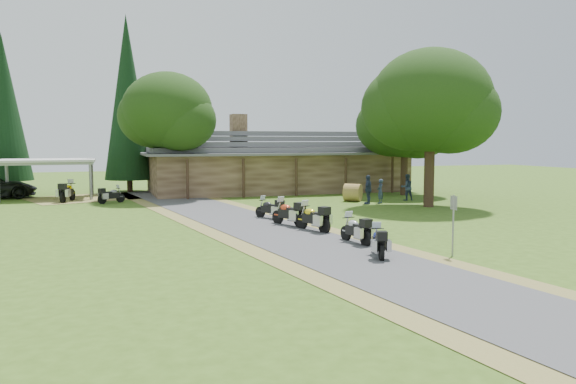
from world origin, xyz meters
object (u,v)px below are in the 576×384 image
object	(u,v)px
motorcycle_carport_a	(67,191)
motorcycle_row_e	(270,208)
motorcycle_row_a	(378,241)
motorcycle_row_b	(356,228)
carport	(48,179)
motorcycle_carport_b	(111,194)
lodge	(278,161)
motorcycle_row_c	(313,217)
hay_bale	(353,193)
motorcycle_row_d	(289,212)

from	to	relation	value
motorcycle_carport_a	motorcycle_row_e	bearing A→B (deg)	-121.61
motorcycle_row_a	motorcycle_row_b	bearing A→B (deg)	10.94
carport	motorcycle_carport_b	world-z (taller)	carport
motorcycle_row_e	motorcycle_carport_a	xyz separation A→B (m)	(-10.38, 12.42, 0.14)
motorcycle_carport_a	motorcycle_carport_b	distance (m)	3.40
motorcycle_carport_a	lodge	bearing A→B (deg)	-60.22
lodge	motorcycle_row_e	size ratio (longest dim) A/B	12.52
carport	motorcycle_row_c	world-z (taller)	carport
motorcycle_row_c	hay_bale	world-z (taller)	motorcycle_row_c
motorcycle_row_d	motorcycle_carport_b	world-z (taller)	motorcycle_row_d
lodge	motorcycle_row_b	bearing A→B (deg)	-100.41
hay_bale	motorcycle_row_e	bearing A→B (deg)	-140.66
lodge	motorcycle_carport_b	distance (m)	14.17
carport	motorcycle_row_d	bearing A→B (deg)	-55.26
motorcycle_row_a	motorcycle_carport_b	size ratio (longest dim) A/B	0.99
lodge	motorcycle_carport_a	distance (m)	16.23
motorcycle_row_c	motorcycle_carport_b	bearing A→B (deg)	9.56
motorcycle_row_d	motorcycle_row_b	bearing A→B (deg)	167.07
motorcycle_row_e	motorcycle_row_a	bearing A→B (deg)	152.89
motorcycle_row_e	hay_bale	size ratio (longest dim) A/B	1.44
motorcycle_row_b	motorcycle_row_c	distance (m)	3.42
motorcycle_row_e	hay_bale	distance (m)	10.10
motorcycle_row_b	motorcycle_carport_a	xyz separation A→B (m)	(-11.52, 20.29, 0.12)
carport	motorcycle_row_c	size ratio (longest dim) A/B	3.28
lodge	motorcycle_row_e	xyz separation A→B (m)	(-5.44, -15.58, -1.87)
motorcycle_row_a	motorcycle_row_b	xyz separation A→B (m)	(0.38, 2.61, 0.03)
motorcycle_row_b	lodge	bearing A→B (deg)	-18.61
motorcycle_row_b	motorcycle_carport_a	distance (m)	23.33
motorcycle_row_b	motorcycle_carport_a	size ratio (longest dim) A/B	0.84
motorcycle_row_e	carport	bearing A→B (deg)	6.87
carport	motorcycle_row_a	bearing A→B (deg)	-63.18
motorcycle_row_a	motorcycle_row_b	world-z (taller)	motorcycle_row_b
lodge	motorcycle_row_c	world-z (taller)	lodge
motorcycle_row_e	motorcycle_carport_b	size ratio (longest dim) A/B	1.01
motorcycle_carport_a	hay_bale	world-z (taller)	motorcycle_carport_a
motorcycle_carport_b	hay_bale	xyz separation A→B (m)	(15.43, -4.03, 0.01)
motorcycle_row_c	motorcycle_row_b	bearing A→B (deg)	168.69
motorcycle_row_c	hay_bale	size ratio (longest dim) A/B	1.65
motorcycle_carport_a	motorcycle_row_a	bearing A→B (deg)	-135.57
motorcycle_row_b	motorcycle_carport_a	bearing A→B (deg)	21.38
motorcycle_row_b	motorcycle_row_e	size ratio (longest dim) A/B	1.03
lodge	hay_bale	xyz separation A→B (m)	(2.36, -9.18, -1.86)
motorcycle_carport_a	motorcycle_carport_b	world-z (taller)	motorcycle_carport_a
lodge	motorcycle_row_d	world-z (taller)	lodge
motorcycle_row_e	motorcycle_carport_a	size ratio (longest dim) A/B	0.81
lodge	motorcycle_row_e	bearing A→B (deg)	-109.26
motorcycle_row_a	motorcycle_row_e	distance (m)	10.52
motorcycle_carport_b	lodge	bearing A→B (deg)	-7.44
lodge	motorcycle_row_a	size ratio (longest dim) A/B	12.72
motorcycle_row_b	motorcycle_row_a	bearing A→B (deg)	163.60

